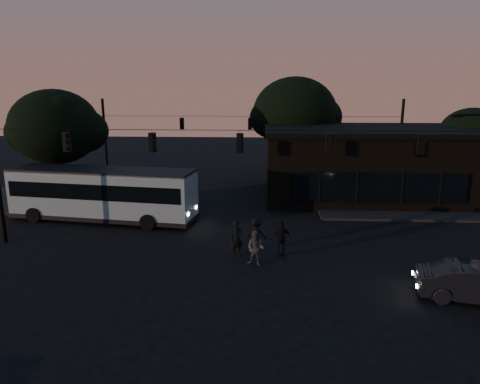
# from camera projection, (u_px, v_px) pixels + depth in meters

# --- Properties ---
(ground) EXTENTS (120.00, 120.00, 0.00)m
(ground) POSITION_uv_depth(u_px,v_px,m) (235.00, 278.00, 19.05)
(ground) COLOR black
(ground) RESTS_ON ground
(sidewalk_far_right) EXTENTS (14.00, 10.00, 0.15)m
(sidewalk_far_right) POSITION_uv_depth(u_px,v_px,m) (407.00, 201.00, 32.00)
(sidewalk_far_right) COLOR black
(sidewalk_far_right) RESTS_ON ground
(sidewalk_far_left) EXTENTS (14.00, 10.00, 0.15)m
(sidewalk_far_left) POSITION_uv_depth(u_px,v_px,m) (68.00, 197.00, 33.39)
(sidewalk_far_left) COLOR black
(sidewalk_far_left) RESTS_ON ground
(building) EXTENTS (15.40, 10.41, 5.40)m
(building) POSITION_uv_depth(u_px,v_px,m) (363.00, 162.00, 33.47)
(building) COLOR black
(building) RESTS_ON ground
(tree_behind) EXTENTS (7.60, 7.60, 9.43)m
(tree_behind) POSITION_uv_depth(u_px,v_px,m) (295.00, 113.00, 38.80)
(tree_behind) COLOR black
(tree_behind) RESTS_ON ground
(tree_right) EXTENTS (5.20, 5.20, 6.86)m
(tree_right) POSITION_uv_depth(u_px,v_px,m) (472.00, 135.00, 34.52)
(tree_right) COLOR black
(tree_right) RESTS_ON ground
(tree_left) EXTENTS (6.40, 6.40, 8.30)m
(tree_left) POSITION_uv_depth(u_px,v_px,m) (55.00, 127.00, 31.15)
(tree_left) COLOR black
(tree_left) RESTS_ON ground
(signal_rig_near) EXTENTS (26.24, 0.30, 7.50)m
(signal_rig_near) POSITION_uv_depth(u_px,v_px,m) (240.00, 165.00, 21.92)
(signal_rig_near) COLOR black
(signal_rig_near) RESTS_ON ground
(signal_rig_far) EXTENTS (26.24, 0.30, 7.50)m
(signal_rig_far) POSITION_uv_depth(u_px,v_px,m) (250.00, 137.00, 37.52)
(signal_rig_far) COLOR black
(signal_rig_far) RESTS_ON ground
(bus) EXTENTS (12.19, 4.41, 3.36)m
(bus) POSITION_uv_depth(u_px,v_px,m) (103.00, 192.00, 27.17)
(bus) COLOR #819CA5
(bus) RESTS_ON ground
(car) EXTENTS (4.73, 2.44, 1.48)m
(car) POSITION_uv_depth(u_px,v_px,m) (477.00, 283.00, 16.82)
(car) COLOR black
(car) RESTS_ON ground
(pedestrian_a) EXTENTS (0.74, 0.56, 1.82)m
(pedestrian_a) POSITION_uv_depth(u_px,v_px,m) (236.00, 239.00, 21.43)
(pedestrian_a) COLOR black
(pedestrian_a) RESTS_ON ground
(pedestrian_b) EXTENTS (1.00, 0.89, 1.71)m
(pedestrian_b) POSITION_uv_depth(u_px,v_px,m) (256.00, 248.00, 20.25)
(pedestrian_b) COLOR #4A4543
(pedestrian_b) RESTS_ON ground
(pedestrian_c) EXTENTS (1.18, 0.73, 1.87)m
(pedestrian_c) POSITION_uv_depth(u_px,v_px,m) (281.00, 238.00, 21.38)
(pedestrian_c) COLOR black
(pedestrian_c) RESTS_ON ground
(pedestrian_d) EXTENTS (1.22, 0.88, 1.69)m
(pedestrian_d) POSITION_uv_depth(u_px,v_px,m) (257.00, 234.00, 22.32)
(pedestrian_d) COLOR black
(pedestrian_d) RESTS_ON ground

